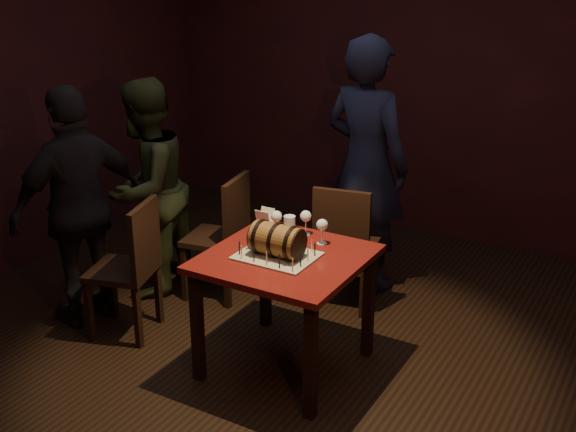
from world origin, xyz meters
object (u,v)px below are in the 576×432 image
at_px(pint_of_ale, 290,228).
at_px(chair_back, 344,241).
at_px(wine_glass_mid, 306,217).
at_px(wine_glass_right, 322,226).
at_px(pub_table, 285,273).
at_px(chair_left_front, 132,262).
at_px(person_left_front, 80,208).
at_px(chair_left_rear, 225,231).
at_px(barrel_cake, 277,240).
at_px(person_back, 366,165).
at_px(person_left_rear, 146,189).
at_px(wine_glass_left, 276,217).

bearing_deg(pint_of_ale, chair_back, 82.58).
distance_m(wine_glass_mid, wine_glass_right, 0.18).
height_order(pub_table, wine_glass_mid, wine_glass_mid).
xyz_separation_m(chair_back, chair_left_front, (-1.04, -1.01, 0.00)).
xyz_separation_m(pub_table, pint_of_ale, (-0.11, 0.24, 0.18)).
bearing_deg(person_left_front, chair_back, 141.23).
height_order(wine_glass_right, chair_back, chair_back).
bearing_deg(chair_left_front, chair_back, 44.02).
bearing_deg(wine_glass_mid, chair_left_front, -154.16).
xyz_separation_m(chair_back, chair_left_rear, (-0.84, -0.26, 0.00)).
distance_m(barrel_cake, chair_left_front, 1.09).
height_order(wine_glass_mid, person_back, person_back).
bearing_deg(barrel_cake, person_left_front, -175.69).
distance_m(chair_left_rear, person_left_rear, 0.65).
distance_m(wine_glass_left, pint_of_ale, 0.11).
xyz_separation_m(wine_glass_right, pint_of_ale, (-0.21, -0.03, -0.05)).
height_order(wine_glass_left, chair_left_front, chair_left_front).
xyz_separation_m(pub_table, barrel_cake, (-0.03, -0.04, 0.22)).
height_order(wine_glass_right, chair_left_front, chair_left_front).
xyz_separation_m(wine_glass_mid, pint_of_ale, (-0.05, -0.11, -0.04)).
distance_m(chair_left_front, person_back, 1.82).
bearing_deg(person_left_rear, wine_glass_right, 76.29).
xyz_separation_m(chair_back, person_left_front, (-1.47, -1.01, 0.30)).
relative_size(pint_of_ale, person_left_front, 0.09).
distance_m(pint_of_ale, person_back, 1.10).
distance_m(chair_back, person_left_rear, 1.48).
distance_m(wine_glass_mid, person_back, 0.99).
bearing_deg(wine_glass_left, barrel_cake, -58.53).
xyz_separation_m(wine_glass_right, chair_back, (-0.13, 0.60, -0.35)).
distance_m(wine_glass_mid, person_left_front, 1.53).
xyz_separation_m(wine_glass_mid, chair_back, (0.03, 0.52, -0.34)).
relative_size(barrel_cake, chair_left_rear, 0.38).
height_order(barrel_cake, person_back, person_back).
xyz_separation_m(chair_back, person_left_rear, (-1.39, -0.44, 0.28)).
relative_size(chair_back, chair_left_front, 1.00).
bearing_deg(pub_table, person_left_rear, 163.42).
bearing_deg(person_back, wine_glass_mid, 102.10).
relative_size(wine_glass_mid, person_back, 0.09).
bearing_deg(person_left_rear, pint_of_ale, 74.11).
bearing_deg(person_left_front, chair_left_front, 106.90).
height_order(pub_table, barrel_cake, barrel_cake).
height_order(wine_glass_left, person_left_rear, person_left_rear).
distance_m(wine_glass_left, chair_left_rear, 0.82).
height_order(wine_glass_left, chair_left_rear, chair_left_rear).
height_order(wine_glass_right, pint_of_ale, wine_glass_right).
bearing_deg(chair_left_rear, pub_table, -34.89).
xyz_separation_m(barrel_cake, wine_glass_mid, (-0.02, 0.38, 0.01)).
bearing_deg(wine_glass_mid, person_back, 92.22).
xyz_separation_m(pint_of_ale, person_left_front, (-1.39, -0.39, -0.00)).
distance_m(pint_of_ale, chair_left_rear, 0.89).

